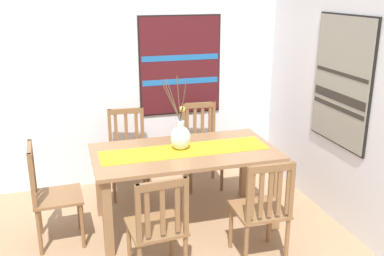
# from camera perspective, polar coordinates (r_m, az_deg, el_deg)

# --- Properties ---
(wall_back) EXTENTS (6.40, 0.12, 2.70)m
(wall_back) POSITION_cam_1_polar(r_m,az_deg,el_deg) (5.10, -8.64, 7.71)
(wall_back) COLOR silver
(wall_back) RESTS_ON ground_plane
(wall_side) EXTENTS (0.12, 6.40, 2.70)m
(wall_side) POSITION_cam_1_polar(r_m,az_deg,el_deg) (4.11, 22.21, 4.19)
(wall_side) COLOR silver
(wall_side) RESTS_ON ground_plane
(dining_table) EXTENTS (1.72, 0.91, 0.75)m
(dining_table) POSITION_cam_1_polar(r_m,az_deg,el_deg) (4.21, -0.95, -4.33)
(dining_table) COLOR #8E6642
(dining_table) RESTS_ON ground_plane
(table_runner) EXTENTS (1.59, 0.36, 0.01)m
(table_runner) POSITION_cam_1_polar(r_m,az_deg,el_deg) (4.17, -0.95, -2.88)
(table_runner) COLOR gold
(table_runner) RESTS_ON dining_table
(centerpiece_vase) EXTENTS (0.25, 0.31, 0.70)m
(centerpiece_vase) POSITION_cam_1_polar(r_m,az_deg,el_deg) (4.15, -1.49, -1.04)
(centerpiece_vase) COLOR silver
(centerpiece_vase) RESTS_ON dining_table
(chair_0) EXTENTS (0.45, 0.45, 0.91)m
(chair_0) POSITION_cam_1_polar(r_m,az_deg,el_deg) (3.47, -4.43, -12.58)
(chair_0) COLOR brown
(chair_0) RESTS_ON ground_plane
(chair_1) EXTENTS (0.43, 0.43, 0.93)m
(chair_1) POSITION_cam_1_polar(r_m,az_deg,el_deg) (3.73, 9.09, -10.20)
(chair_1) COLOR brown
(chair_1) RESTS_ON ground_plane
(chair_2) EXTENTS (0.45, 0.45, 0.95)m
(chair_2) POSITION_cam_1_polar(r_m,az_deg,el_deg) (4.93, -8.24, -3.09)
(chair_2) COLOR brown
(chair_2) RESTS_ON ground_plane
(chair_3) EXTENTS (0.44, 0.44, 0.95)m
(chair_3) POSITION_cam_1_polar(r_m,az_deg,el_deg) (5.09, 1.20, -2.12)
(chair_3) COLOR brown
(chair_3) RESTS_ON ground_plane
(chair_4) EXTENTS (0.44, 0.44, 0.94)m
(chair_4) POSITION_cam_1_polar(r_m,az_deg,el_deg) (4.13, -17.75, -8.08)
(chair_4) COLOR brown
(chair_4) RESTS_ON ground_plane
(painting_on_back_wall) EXTENTS (0.96, 0.05, 1.14)m
(painting_on_back_wall) POSITION_cam_1_polar(r_m,az_deg,el_deg) (5.16, -1.55, 8.07)
(painting_on_back_wall) COLOR black
(painting_on_side_wall) EXTENTS (0.05, 0.85, 1.21)m
(painting_on_side_wall) POSITION_cam_1_polar(r_m,az_deg,el_deg) (4.33, 18.81, 5.69)
(painting_on_side_wall) COLOR black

